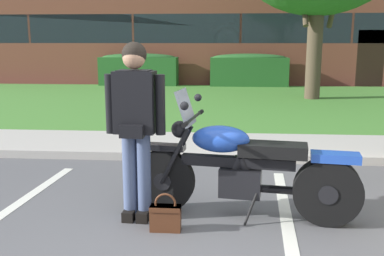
{
  "coord_description": "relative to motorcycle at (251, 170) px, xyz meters",
  "views": [
    {
      "loc": [
        0.08,
        -3.22,
        1.72
      ],
      "look_at": [
        -0.26,
        1.11,
        0.85
      ],
      "focal_mm": 41.18,
      "sensor_mm": 36.0,
      "label": 1
    }
  ],
  "objects": [
    {
      "name": "motorcycle",
      "position": [
        0.0,
        0.0,
        0.0
      ],
      "size": [
        2.24,
        0.82,
        1.26
      ],
      "color": "black",
      "rests_on": "ground"
    },
    {
      "name": "concrete_walk",
      "position": [
        -0.33,
        2.91,
        -0.45
      ],
      "size": [
        60.0,
        1.5,
        0.08
      ],
      "primitive_type": "cube",
      "color": "#B7B2A8",
      "rests_on": "ground"
    },
    {
      "name": "handbag",
      "position": [
        -0.79,
        -0.37,
        -0.34
      ],
      "size": [
        0.28,
        0.13,
        0.36
      ],
      "color": "#562D19",
      "rests_on": "ground"
    },
    {
      "name": "brick_building",
      "position": [
        0.26,
        18.38,
        1.58
      ],
      "size": [
        24.53,
        10.92,
        4.13
      ],
      "color": "brown",
      "rests_on": "ground"
    },
    {
      "name": "rider_person",
      "position": [
        -1.1,
        -0.11,
        0.5
      ],
      "size": [
        0.57,
        0.32,
        1.7
      ],
      "color": "black",
      "rests_on": "ground"
    },
    {
      "name": "curb_strip",
      "position": [
        -0.33,
        2.06,
        -0.43
      ],
      "size": [
        60.0,
        0.2,
        0.12
      ],
      "primitive_type": "cube",
      "color": "#B7B2A8",
      "rests_on": "ground"
    },
    {
      "name": "hedge_center_left",
      "position": [
        0.57,
        12.4,
        0.16
      ],
      "size": [
        2.84,
        0.9,
        1.24
      ],
      "color": "#286028",
      "rests_on": "ground"
    },
    {
      "name": "grass_lawn",
      "position": [
        -0.33,
        8.03,
        -0.46
      ],
      "size": [
        60.0,
        8.74,
        0.06
      ],
      "primitive_type": "cube",
      "color": "#478433",
      "rests_on": "ground"
    },
    {
      "name": "hedge_left",
      "position": [
        -3.56,
        12.4,
        0.16
      ],
      "size": [
        2.92,
        0.9,
        1.24
      ],
      "color": "#286028",
      "rests_on": "ground"
    },
    {
      "name": "stall_stripe_1",
      "position": [
        0.31,
        -0.7,
        -0.49
      ],
      "size": [
        0.39,
        4.4,
        0.01
      ],
      "primitive_type": "cube",
      "rotation": [
        0.0,
        0.0,
        -0.06
      ],
      "color": "silver",
      "rests_on": "ground"
    }
  ]
}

